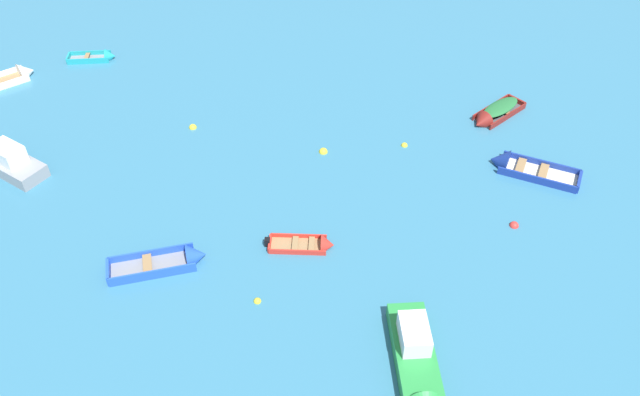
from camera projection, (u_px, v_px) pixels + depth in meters
name	position (u px, v px, depth m)	size (l,w,h in m)	color
rowboat_deep_blue_near_camera	(514.00, 166.00, 32.95)	(4.69, 2.84, 1.37)	beige
rowboat_white_far_right	(14.00, 77.00, 39.25)	(4.06, 3.80, 1.29)	#99754C
rowboat_blue_far_back	(176.00, 260.00, 28.10)	(4.40, 2.49, 1.19)	gray
motor_launch_green_back_row_right	(416.00, 361.00, 23.98)	(2.07, 5.20, 1.75)	#288C3D
rowboat_maroon_distant_center	(493.00, 114.00, 36.16)	(3.47, 3.50, 1.16)	#4C4C51
rowboat_red_center	(315.00, 245.00, 28.91)	(3.12, 1.13, 0.95)	#99754C
motor_launch_grey_cluster_outer	(1.00, 157.00, 32.94)	(5.28, 3.80, 1.84)	gray
rowboat_turquoise_outer_right	(101.00, 57.00, 41.05)	(3.08, 1.41, 0.93)	gray
mooring_buoy_between_boats_left	(257.00, 301.00, 26.70)	(0.32, 0.32, 0.32)	yellow
mooring_buoy_far_field	(323.00, 152.00, 34.09)	(0.47, 0.47, 0.47)	yellow
mooring_buoy_near_foreground	(514.00, 226.00, 29.99)	(0.43, 0.43, 0.43)	red
mooring_buoy_between_boats_right	(193.00, 128.00, 35.69)	(0.43, 0.43, 0.43)	yellow
mooring_buoy_midfield	(404.00, 146.00, 34.50)	(0.35, 0.35, 0.35)	yellow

